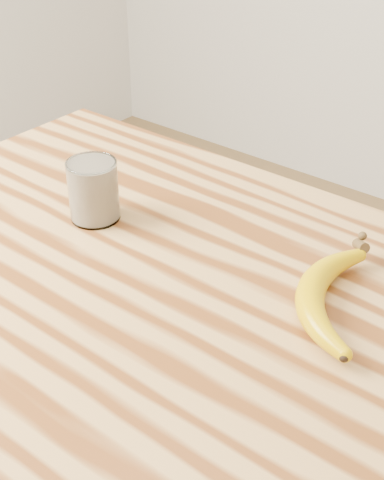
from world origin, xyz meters
The scene contains 3 objects.
table centered at (0.00, 0.00, 0.77)m, with size 1.20×0.80×0.90m.
smoothie_glass centered at (-0.24, 0.08, 0.95)m, with size 0.08×0.08×0.10m.
banana centered at (0.15, 0.10, 0.92)m, with size 0.12×0.33×0.04m, color #C79A00, non-canonical shape.
Camera 1 is at (0.47, -0.55, 1.47)m, focal length 50.00 mm.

